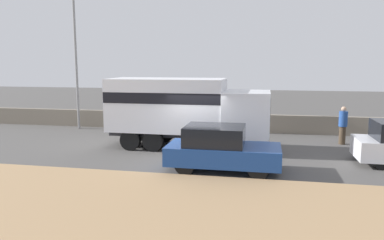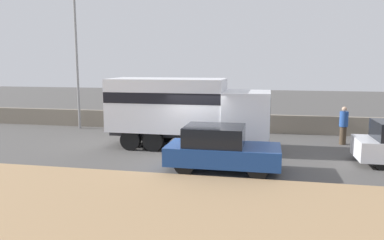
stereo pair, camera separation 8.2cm
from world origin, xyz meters
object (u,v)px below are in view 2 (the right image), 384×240
box_truck (185,108)px  car_hatchback (220,149)px  street_lamp (76,50)px  pedestrian (343,125)px

box_truck → car_hatchback: (2.03, -3.33, -1.03)m
street_lamp → box_truck: (7.21, -3.69, -2.76)m
car_hatchback → pedestrian: pedestrian is taller
pedestrian → street_lamp: bearing=173.8°
street_lamp → box_truck: size_ratio=1.12×
street_lamp → car_hatchback: street_lamp is taller
car_hatchback → pedestrian: 7.50m
street_lamp → box_truck: street_lamp is taller
street_lamp → pedestrian: (14.40, -1.58, -3.64)m
car_hatchback → pedestrian: bearing=46.6°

